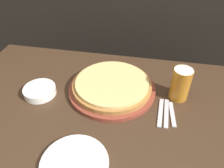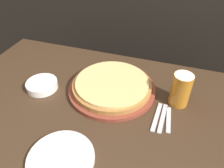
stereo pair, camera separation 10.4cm
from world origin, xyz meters
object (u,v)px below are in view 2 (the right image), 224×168
at_px(beer_glass, 181,88).
at_px(dinner_plate, 61,159).
at_px(dinner_knife, 163,118).
at_px(spoon, 169,120).
at_px(side_bowl, 42,85).
at_px(pizza_on_board, 112,86).
at_px(fork, 157,117).

height_order(beer_glass, dinner_plate, beer_glass).
height_order(dinner_knife, spoon, same).
relative_size(side_bowl, dinner_knife, 0.89).
bearing_deg(spoon, side_bowl, 178.24).
relative_size(beer_glass, spoon, 1.06).
xyz_separation_m(beer_glass, dinner_plate, (-0.36, -0.43, -0.08)).
relative_size(beer_glass, dinner_knife, 0.91).
xyz_separation_m(side_bowl, dinner_knife, (0.59, -0.02, -0.02)).
relative_size(pizza_on_board, dinner_plate, 1.76).
bearing_deg(beer_glass, dinner_plate, -130.19).
bearing_deg(dinner_knife, side_bowl, 178.17).
xyz_separation_m(beer_glass, side_bowl, (-0.65, -0.10, -0.07)).
distance_m(pizza_on_board, side_bowl, 0.34).
xyz_separation_m(beer_glass, fork, (-0.08, -0.12, -0.08)).
distance_m(pizza_on_board, dinner_plate, 0.42).
distance_m(beer_glass, side_bowl, 0.66).
bearing_deg(side_bowl, dinner_plate, -49.36).
height_order(beer_glass, side_bowl, beer_glass).
xyz_separation_m(dinner_plate, side_bowl, (-0.28, 0.33, 0.01)).
xyz_separation_m(fork, spoon, (0.05, 0.00, 0.00)).
distance_m(fork, dinner_knife, 0.03).
bearing_deg(pizza_on_board, side_bowl, -165.06).
relative_size(beer_glass, side_bowl, 1.02).
bearing_deg(beer_glass, dinner_knife, -113.25).
bearing_deg(side_bowl, pizza_on_board, 14.94).
bearing_deg(fork, dinner_knife, 0.00).
relative_size(dinner_plate, side_bowl, 1.57).
height_order(pizza_on_board, fork, pizza_on_board).
bearing_deg(spoon, dinner_knife, 180.00).
bearing_deg(dinner_plate, pizza_on_board, 83.07).
bearing_deg(dinner_plate, beer_glass, 49.81).
bearing_deg(spoon, dinner_plate, -137.37).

